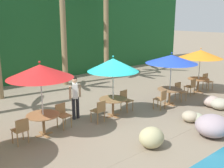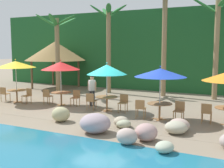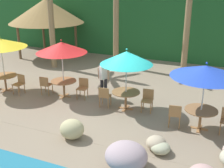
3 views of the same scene
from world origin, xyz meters
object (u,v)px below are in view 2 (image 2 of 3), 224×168
object	(u,v)px
umbrella_teal	(107,70)
chair_yellow_inland	(4,93)
chair_teal_seaward	(123,102)
chair_red_inland	(47,96)
dining_table_yellow	(17,92)
chair_red_seaward	(76,97)
chair_yellow_seaward	(28,95)
chair_orange_inland	(207,112)
dining_table_teal	(107,99)
waiter_in_white	(92,88)
umbrella_blue	(160,73)
palm_tree_second	(109,37)
umbrella_yellow	(16,64)
chair_teal_inland	(91,100)
dining_table_blue	(160,106)
palm_tree_nearest	(57,41)
chair_blue_seaward	(179,110)
chair_blue_inland	(140,107)
dining_table_red	(61,94)
palm_tree_fourth	(217,32)
palapa_hut	(55,51)
palm_tree_third	(164,25)

from	to	relation	value
umbrella_teal	chair_yellow_inland	bearing A→B (deg)	-176.16
chair_teal_seaward	chair_red_inland	bearing A→B (deg)	-177.59
dining_table_yellow	chair_red_seaward	bearing A→B (deg)	9.77
chair_yellow_seaward	chair_orange_inland	distance (m)	9.83
dining_table_teal	umbrella_teal	bearing A→B (deg)	-45.00
waiter_in_white	umbrella_blue	bearing A→B (deg)	-16.79
umbrella_teal	umbrella_blue	size ratio (longest dim) A/B	1.02
chair_yellow_seaward	palm_tree_second	world-z (taller)	palm_tree_second
chair_yellow_inland	chair_red_seaward	xyz separation A→B (m)	(4.54, 0.79, 0.00)
umbrella_yellow	chair_red_seaward	xyz separation A→B (m)	(3.69, 0.64, -1.72)
chair_teal_inland	dining_table_blue	distance (m)	3.77
chair_yellow_inland	palm_tree_nearest	world-z (taller)	palm_tree_nearest
umbrella_teal	palm_tree_nearest	world-z (taller)	palm_tree_nearest
chair_blue_seaward	chair_blue_inland	world-z (taller)	same
chair_orange_inland	chair_teal_inland	bearing A→B (deg)	178.34
umbrella_yellow	waiter_in_white	bearing A→B (deg)	12.84
dining_table_red	chair_teal_inland	xyz separation A→B (m)	(2.10, -0.33, -0.10)
chair_red_seaward	umbrella_teal	bearing A→B (deg)	-9.31
chair_red_seaward	palm_tree_second	distance (m)	6.13
chair_yellow_seaward	chair_orange_inland	xyz separation A→B (m)	(9.83, -0.03, 0.00)
umbrella_yellow	chair_blue_inland	xyz separation A→B (m)	(7.88, -0.45, -1.72)
dining_table_red	chair_blue_inland	xyz separation A→B (m)	(5.02, -0.89, -0.10)
umbrella_teal	chair_teal_inland	bearing A→B (deg)	-167.48
umbrella_yellow	dining_table_yellow	size ratio (longest dim) A/B	2.31
umbrella_teal	chair_teal_inland	distance (m)	1.80
umbrella_blue	chair_blue_seaward	bearing A→B (deg)	5.42
chair_blue_inland	palm_tree_second	size ratio (longest dim) A/B	0.14
chair_red_seaward	palm_tree_fourth	distance (m)	9.37
chair_orange_inland	waiter_in_white	bearing A→B (deg)	170.04
dining_table_red	dining_table_blue	size ratio (longest dim) A/B	1.00
waiter_in_white	chair_yellow_inland	bearing A→B (deg)	-167.55
chair_blue_inland	dining_table_red	bearing A→B (deg)	169.91
dining_table_teal	palapa_hut	distance (m)	9.86
chair_yellow_inland	dining_table_blue	world-z (taller)	chair_yellow_inland
chair_teal_seaward	palm_tree_third	bearing A→B (deg)	85.95
palapa_hut	palm_tree_second	bearing A→B (deg)	-4.42
dining_table_red	chair_red_seaward	distance (m)	0.86
chair_red_inland	palm_tree_nearest	xyz separation A→B (m)	(-2.12, 3.79, 3.19)
chair_red_inland	palm_tree_nearest	world-z (taller)	palm_tree_nearest
chair_blue_inland	umbrella_teal	bearing A→B (deg)	160.37
chair_blue_seaward	waiter_in_white	size ratio (longest dim) A/B	0.51
chair_orange_inland	palm_tree_fourth	xyz separation A→B (m)	(-0.43, 6.32, 3.63)
umbrella_teal	palm_tree_nearest	bearing A→B (deg)	147.37
chair_teal_inland	waiter_in_white	xyz separation A→B (m)	(-0.46, 0.92, 0.47)
palm_tree_nearest	palm_tree_fourth	distance (m)	10.59
chair_yellow_seaward	chair_red_seaward	bearing A→B (deg)	13.10
chair_yellow_seaward	dining_table_blue	bearing A→B (deg)	-1.59
chair_teal_seaward	palm_tree_third	size ratio (longest dim) A/B	0.12
dining_table_blue	palm_tree_fourth	bearing A→B (deg)	76.67
chair_yellow_seaward	chair_blue_inland	xyz separation A→B (m)	(7.03, -0.43, 0.00)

